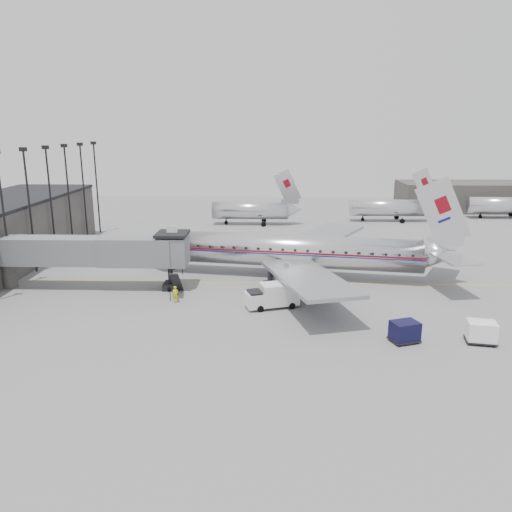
% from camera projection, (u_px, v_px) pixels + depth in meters
% --- Properties ---
extents(ground, '(160.00, 160.00, 0.00)m').
position_uv_depth(ground, '(253.00, 300.00, 52.04)').
color(ground, slate).
rests_on(ground, ground).
extents(hangar, '(30.00, 12.00, 6.00)m').
position_uv_depth(hangar, '(470.00, 196.00, 108.05)').
color(hangar, '#3A3634').
rests_on(hangar, ground).
extents(apron_line, '(60.00, 0.15, 0.01)m').
position_uv_depth(apron_line, '(281.00, 283.00, 57.76)').
color(apron_line, gold).
rests_on(apron_line, ground).
extents(jet_bridge, '(21.00, 6.20, 7.10)m').
position_uv_depth(jet_bridge, '(103.00, 252.00, 55.02)').
color(jet_bridge, slate).
rests_on(jet_bridge, ground).
extents(floodlight_masts, '(0.90, 42.25, 15.25)m').
position_uv_depth(floodlight_masts, '(40.00, 202.00, 63.32)').
color(floodlight_masts, black).
rests_on(floodlight_masts, ground).
extents(distant_aircraft_near, '(16.39, 3.20, 10.26)m').
position_uv_depth(distant_aircraft_near, '(251.00, 210.00, 92.05)').
color(distant_aircraft_near, silver).
rests_on(distant_aircraft_near, ground).
extents(distant_aircraft_mid, '(16.39, 3.20, 10.26)m').
position_uv_depth(distant_aircraft_mid, '(388.00, 207.00, 95.17)').
color(distant_aircraft_mid, silver).
rests_on(distant_aircraft_mid, ground).
extents(distant_aircraft_far, '(16.39, 3.20, 10.26)m').
position_uv_depth(distant_aircraft_far, '(506.00, 204.00, 98.35)').
color(distant_aircraft_far, silver).
rests_on(distant_aircraft_far, ground).
extents(airliner, '(39.05, 35.92, 12.41)m').
position_uv_depth(airliner, '(295.00, 251.00, 59.71)').
color(airliner, silver).
rests_on(airliner, ground).
extents(service_van, '(5.58, 3.49, 2.46)m').
position_uv_depth(service_van, '(273.00, 295.00, 49.71)').
color(service_van, silver).
rests_on(service_van, ground).
extents(baggage_cart_navy, '(2.75, 2.41, 1.80)m').
position_uv_depth(baggage_cart_navy, '(405.00, 331.00, 41.75)').
color(baggage_cart_navy, black).
rests_on(baggage_cart_navy, ground).
extents(baggage_cart_white, '(2.66, 2.20, 1.87)m').
position_uv_depth(baggage_cart_white, '(481.00, 332.00, 41.56)').
color(baggage_cart_white, white).
rests_on(baggage_cart_white, ground).
extents(ramp_worker, '(0.66, 0.44, 1.77)m').
position_uv_depth(ramp_worker, '(175.00, 294.00, 51.13)').
color(ramp_worker, gold).
rests_on(ramp_worker, ground).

